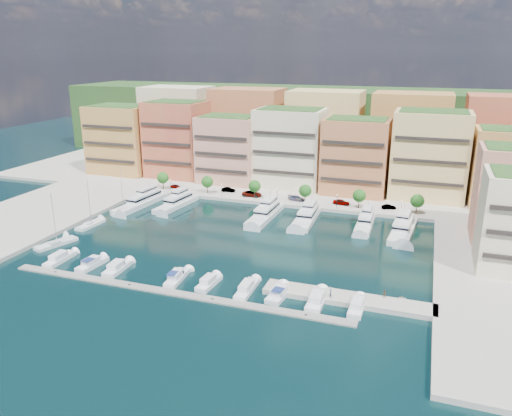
# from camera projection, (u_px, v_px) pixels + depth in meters

# --- Properties ---
(ground) EXTENTS (400.00, 400.00, 0.00)m
(ground) POSITION_uv_depth(u_px,v_px,m) (240.00, 241.00, 122.35)
(ground) COLOR black
(ground) RESTS_ON ground
(north_quay) EXTENTS (220.00, 64.00, 2.00)m
(north_quay) POSITION_uv_depth(u_px,v_px,m) (302.00, 181.00, 178.13)
(north_quay) COLOR #9E998E
(north_quay) RESTS_ON ground
(west_quay) EXTENTS (34.00, 76.00, 2.00)m
(west_quay) POSITION_uv_depth(u_px,v_px,m) (15.00, 224.00, 134.65)
(west_quay) COLOR #9E998E
(west_quay) RESTS_ON ground
(hillside) EXTENTS (240.00, 40.00, 58.00)m
(hillside) POSITION_uv_depth(u_px,v_px,m) (329.00, 156.00, 221.32)
(hillside) COLOR #1A3B18
(hillside) RESTS_ON ground
(south_pontoon) EXTENTS (72.00, 2.20, 0.35)m
(south_pontoon) POSITION_uv_depth(u_px,v_px,m) (170.00, 293.00, 96.30)
(south_pontoon) COLOR gray
(south_pontoon) RESTS_ON ground
(finger_pier) EXTENTS (32.00, 5.00, 2.00)m
(finger_pier) POSITION_uv_depth(u_px,v_px,m) (348.00, 301.00, 93.13)
(finger_pier) COLOR #9E998E
(finger_pier) RESTS_ON ground
(apartment_0) EXTENTS (22.00, 16.50, 24.80)m
(apartment_0) POSITION_uv_depth(u_px,v_px,m) (121.00, 139.00, 184.05)
(apartment_0) COLOR #C48747
(apartment_0) RESTS_ON north_quay
(apartment_1) EXTENTS (20.00, 16.50, 26.80)m
(apartment_1) POSITION_uv_depth(u_px,v_px,m) (177.00, 139.00, 178.63)
(apartment_1) COLOR #B56B3C
(apartment_1) RESTS_ON north_quay
(apartment_2) EXTENTS (20.00, 15.50, 22.80)m
(apartment_2) POSITION_uv_depth(u_px,v_px,m) (229.00, 149.00, 170.83)
(apartment_2) COLOR tan
(apartment_2) RESTS_ON north_quay
(apartment_3) EXTENTS (22.00, 16.50, 25.80)m
(apartment_3) POSITION_uv_depth(u_px,v_px,m) (290.00, 148.00, 165.57)
(apartment_3) COLOR #F9EFC0
(apartment_3) RESTS_ON north_quay
(apartment_4) EXTENTS (20.00, 15.50, 23.80)m
(apartment_4) POSITION_uv_depth(u_px,v_px,m) (356.00, 156.00, 157.16)
(apartment_4) COLOR #BF7547
(apartment_4) RESTS_ON north_quay
(apartment_5) EXTENTS (22.00, 16.50, 26.80)m
(apartment_5) POSITION_uv_depth(u_px,v_px,m) (430.00, 155.00, 151.59)
(apartment_5) COLOR #E2B977
(apartment_5) RESTS_ON north_quay
(apartment_6) EXTENTS (20.00, 15.50, 22.80)m
(apartment_6) POSITION_uv_depth(u_px,v_px,m) (509.00, 168.00, 143.48)
(apartment_6) COLOR #C48747
(apartment_6) RESTS_ON north_quay
(backblock_0) EXTENTS (26.00, 18.00, 30.00)m
(backblock_0) POSITION_uv_depth(u_px,v_px,m) (178.00, 125.00, 201.37)
(backblock_0) COLOR #F9EFC0
(backblock_0) RESTS_ON north_quay
(backblock_1) EXTENTS (26.00, 18.00, 30.00)m
(backblock_1) POSITION_uv_depth(u_px,v_px,m) (248.00, 128.00, 191.94)
(backblock_1) COLOR #BF7547
(backblock_1) RESTS_ON north_quay
(backblock_2) EXTENTS (26.00, 18.00, 30.00)m
(backblock_2) POSITION_uv_depth(u_px,v_px,m) (325.00, 132.00, 182.51)
(backblock_2) COLOR #E2B977
(backblock_2) RESTS_ON north_quay
(backblock_3) EXTENTS (26.00, 18.00, 30.00)m
(backblock_3) POSITION_uv_depth(u_px,v_px,m) (410.00, 137.00, 173.08)
(backblock_3) COLOR #C48747
(backblock_3) RESTS_ON north_quay
(backblock_4) EXTENTS (26.00, 18.00, 30.00)m
(backblock_4) POSITION_uv_depth(u_px,v_px,m) (505.00, 142.00, 163.65)
(backblock_4) COLOR #B56B3C
(backblock_4) RESTS_ON north_quay
(tree_0) EXTENTS (3.80, 3.80, 5.65)m
(tree_0) POSITION_uv_depth(u_px,v_px,m) (163.00, 178.00, 163.63)
(tree_0) COLOR #473323
(tree_0) RESTS_ON north_quay
(tree_1) EXTENTS (3.80, 3.80, 5.65)m
(tree_1) POSITION_uv_depth(u_px,v_px,m) (207.00, 182.00, 158.60)
(tree_1) COLOR #473323
(tree_1) RESTS_ON north_quay
(tree_2) EXTENTS (3.80, 3.80, 5.65)m
(tree_2) POSITION_uv_depth(u_px,v_px,m) (255.00, 186.00, 153.57)
(tree_2) COLOR #473323
(tree_2) RESTS_ON north_quay
(tree_3) EXTENTS (3.80, 3.80, 5.65)m
(tree_3) POSITION_uv_depth(u_px,v_px,m) (305.00, 191.00, 148.54)
(tree_3) COLOR #473323
(tree_3) RESTS_ON north_quay
(tree_4) EXTENTS (3.80, 3.80, 5.65)m
(tree_4) POSITION_uv_depth(u_px,v_px,m) (359.00, 196.00, 143.51)
(tree_4) COLOR #473323
(tree_4) RESTS_ON north_quay
(tree_5) EXTENTS (3.80, 3.80, 5.65)m
(tree_5) POSITION_uv_depth(u_px,v_px,m) (417.00, 201.00, 138.48)
(tree_5) COLOR #473323
(tree_5) RESTS_ON north_quay
(lamppost_0) EXTENTS (0.30, 0.30, 4.20)m
(lamppost_0) POSITION_uv_depth(u_px,v_px,m) (170.00, 183.00, 160.58)
(lamppost_0) COLOR black
(lamppost_0) RESTS_ON north_quay
(lamppost_1) EXTENTS (0.30, 0.30, 4.20)m
(lamppost_1) POSITION_uv_depth(u_px,v_px,m) (222.00, 188.00, 154.92)
(lamppost_1) COLOR black
(lamppost_1) RESTS_ON north_quay
(lamppost_2) EXTENTS (0.30, 0.30, 4.20)m
(lamppost_2) POSITION_uv_depth(u_px,v_px,m) (277.00, 193.00, 149.26)
(lamppost_2) COLOR black
(lamppost_2) RESTS_ON north_quay
(lamppost_3) EXTENTS (0.30, 0.30, 4.20)m
(lamppost_3) POSITION_uv_depth(u_px,v_px,m) (337.00, 199.00, 143.60)
(lamppost_3) COLOR black
(lamppost_3) RESTS_ON north_quay
(lamppost_4) EXTENTS (0.30, 0.30, 4.20)m
(lamppost_4) POSITION_uv_depth(u_px,v_px,m) (402.00, 205.00, 137.94)
(lamppost_4) COLOR black
(lamppost_4) RESTS_ON north_quay
(yacht_0) EXTENTS (6.63, 23.24, 7.30)m
(yacht_0) POSITION_uv_depth(u_px,v_px,m) (143.00, 201.00, 150.77)
(yacht_0) COLOR silver
(yacht_0) RESTS_ON ground
(yacht_1) EXTENTS (6.44, 18.82, 7.30)m
(yacht_1) POSITION_uv_depth(u_px,v_px,m) (177.00, 203.00, 149.27)
(yacht_1) COLOR silver
(yacht_1) RESTS_ON ground
(yacht_3) EXTENTS (5.19, 20.57, 7.30)m
(yacht_3) POSITION_uv_depth(u_px,v_px,m) (266.00, 213.00, 139.57)
(yacht_3) COLOR silver
(yacht_3) RESTS_ON ground
(yacht_4) EXTENTS (5.44, 18.84, 7.30)m
(yacht_4) POSITION_uv_depth(u_px,v_px,m) (307.00, 217.00, 136.66)
(yacht_4) COLOR silver
(yacht_4) RESTS_ON ground
(yacht_5) EXTENTS (4.18, 16.54, 7.30)m
(yacht_5) POSITION_uv_depth(u_px,v_px,m) (365.00, 222.00, 132.62)
(yacht_5) COLOR silver
(yacht_5) RESTS_ON ground
(yacht_6) EXTENTS (6.47, 20.90, 7.30)m
(yacht_6) POSITION_uv_depth(u_px,v_px,m) (403.00, 228.00, 127.82)
(yacht_6) COLOR silver
(yacht_6) RESTS_ON ground
(cruiser_0) EXTENTS (2.70, 8.77, 2.55)m
(cruiser_0) POSITION_uv_depth(u_px,v_px,m) (60.00, 259.00, 110.55)
(cruiser_0) COLOR white
(cruiser_0) RESTS_ON ground
(cruiser_1) EXTENTS (3.35, 8.23, 2.66)m
(cruiser_1) POSITION_uv_depth(u_px,v_px,m) (92.00, 264.00, 107.87)
(cruiser_1) COLOR white
(cruiser_1) RESTS_ON ground
(cruiser_2) EXTENTS (3.25, 8.01, 2.55)m
(cruiser_2) POSITION_uv_depth(u_px,v_px,m) (117.00, 268.00, 105.89)
(cruiser_2) COLOR white
(cruiser_2) RESTS_ON ground
(cruiser_4) EXTENTS (3.26, 8.62, 2.66)m
(cruiser_4) POSITION_uv_depth(u_px,v_px,m) (177.00, 278.00, 101.40)
(cruiser_4) COLOR white
(cruiser_4) RESTS_ON ground
(cruiser_5) EXTENTS (2.93, 7.53, 2.55)m
(cruiser_5) POSITION_uv_depth(u_px,v_px,m) (209.00, 283.00, 99.20)
(cruiser_5) COLOR white
(cruiser_5) RESTS_ON ground
(cruiser_6) EXTENTS (2.60, 9.15, 2.55)m
(cruiser_6) POSITION_uv_depth(u_px,v_px,m) (247.00, 289.00, 96.64)
(cruiser_6) COLOR white
(cruiser_6) RESTS_ON ground
(cruiser_7) EXTENTS (3.58, 7.82, 2.66)m
(cruiser_7) POSITION_uv_depth(u_px,v_px,m) (279.00, 294.00, 94.58)
(cruiser_7) COLOR white
(cruiser_7) RESTS_ON ground
(cruiser_8) EXTENTS (2.85, 8.50, 2.55)m
(cruiser_8) POSITION_uv_depth(u_px,v_px,m) (317.00, 300.00, 92.28)
(cruiser_8) COLOR white
(cruiser_8) RESTS_ON ground
(cruiser_9) EXTENTS (2.55, 7.71, 2.55)m
(cruiser_9) POSITION_uv_depth(u_px,v_px,m) (357.00, 307.00, 89.97)
(cruiser_9) COLOR white
(cruiser_9) RESTS_ON ground
(sailboat_0) EXTENTS (5.98, 10.66, 13.20)m
(sailboat_0) POSITION_uv_depth(u_px,v_px,m) (56.00, 244.00, 119.76)
(sailboat_0) COLOR silver
(sailboat_0) RESTS_ON ground
(sailboat_1) EXTENTS (3.48, 9.21, 13.20)m
(sailboat_1) POSITION_uv_depth(u_px,v_px,m) (90.00, 225.00, 132.70)
(sailboat_1) COLOR silver
(sailboat_1) RESTS_ON ground
(sailboat_2) EXTENTS (3.57, 8.07, 13.20)m
(sailboat_2) POSITION_uv_depth(u_px,v_px,m) (123.00, 212.00, 143.16)
(sailboat_2) COLOR silver
(sailboat_2) RESTS_ON ground
(tender_1) EXTENTS (2.09, 1.93, 0.91)m
(tender_1) POSITION_uv_depth(u_px,v_px,m) (331.00, 288.00, 97.17)
(tender_1) COLOR beige
(tender_1) RESTS_ON ground
(tender_3) EXTENTS (1.60, 1.44, 0.75)m
(tender_3) POSITION_uv_depth(u_px,v_px,m) (402.00, 298.00, 93.62)
(tender_3) COLOR beige
(tender_3) RESTS_ON ground
(car_0) EXTENTS (4.25, 2.39, 1.36)m
(car_0) POSITION_uv_depth(u_px,v_px,m) (176.00, 187.00, 164.85)
(car_0) COLOR gray
(car_0) RESTS_ON north_quay
(car_1) EXTENTS (4.56, 1.92, 1.46)m
(car_1) POSITION_uv_depth(u_px,v_px,m) (228.00, 190.00, 160.96)
(car_1) COLOR gray
(car_1) RESTS_ON north_quay
(car_2) EXTENTS (6.29, 3.23, 1.70)m
(car_2) POSITION_uv_depth(u_px,v_px,m) (252.00, 194.00, 155.96)
(car_2) COLOR gray
(car_2) RESTS_ON north_quay
(car_3) EXTENTS (5.45, 3.08, 1.49)m
(car_3) POSITION_uv_depth(u_px,v_px,m) (296.00, 198.00, 151.82)
(car_3) COLOR gray
(car_3) RESTS_ON north_quay
(car_4) EXTENTS (5.00, 2.32, 1.66)m
(car_4) POSITION_uv_depth(u_px,v_px,m) (341.00, 202.00, 147.57)
(car_4) COLOR gray
(car_4) RESTS_ON north_quay
(car_5) EXTENTS (4.28, 2.54, 1.33)m
(car_5) POSITION_uv_depth(u_px,v_px,m) (389.00, 207.00, 143.52)
(car_5) COLOR gray
(car_5) RESTS_ON north_quay
(person_0) EXTENTS (0.51, 0.70, 1.77)m
(person_0) POSITION_uv_depth(u_px,v_px,m) (331.00, 293.00, 92.14)
(person_0) COLOR #233247
(person_0) RESTS_ON finger_pier
(person_1) EXTENTS (0.82, 0.66, 1.57)m
(person_1) POSITION_uv_depth(u_px,v_px,m) (384.00, 293.00, 92.34)
(person_1) COLOR #453829
(person_1) RESTS_ON finger_pier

